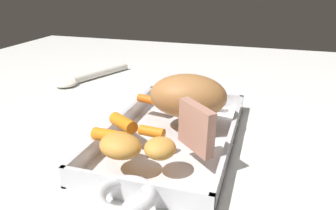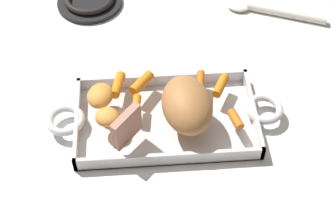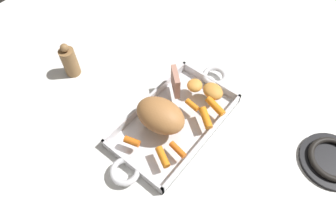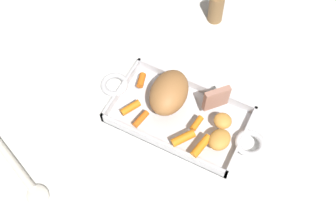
{
  "view_description": "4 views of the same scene",
  "coord_description": "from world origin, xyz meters",
  "px_view_note": "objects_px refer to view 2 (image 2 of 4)",
  "views": [
    {
      "loc": [
        0.49,
        0.15,
        0.27
      ],
      "look_at": [
        0.01,
        -0.01,
        0.07
      ],
      "focal_mm": 35.23,
      "sensor_mm": 36.0,
      "label": 1
    },
    {
      "loc": [
        0.04,
        0.62,
        0.79
      ],
      "look_at": [
        -0.0,
        0.01,
        0.07
      ],
      "focal_mm": 53.44,
      "sensor_mm": 36.0,
      "label": 2
    },
    {
      "loc": [
        -0.34,
        -0.26,
        0.72
      ],
      "look_at": [
        0.0,
        0.03,
        0.06
      ],
      "focal_mm": 31.48,
      "sensor_mm": 36.0,
      "label": 3
    },
    {
      "loc": [
        0.21,
        -0.48,
        0.93
      ],
      "look_at": [
        -0.02,
        -0.02,
        0.07
      ],
      "focal_mm": 42.74,
      "sensor_mm": 36.0,
      "label": 4
    }
  ],
  "objects_px": {
    "pork_roast": "(187,105)",
    "potato_whole": "(107,117)",
    "stove_burner_rear": "(89,0)",
    "baby_carrot_northwest": "(221,85)",
    "baby_carrot_southwest": "(118,85)",
    "roasting_dish": "(166,119)",
    "serving_spoon": "(268,10)",
    "baby_carrot_center_right": "(142,83)",
    "baby_carrot_center_left": "(200,81)",
    "roast_slice_outer": "(127,127)",
    "baby_carrot_long": "(236,119)",
    "potato_halved": "(100,96)",
    "baby_carrot_short": "(136,104)"
  },
  "relations": [
    {
      "from": "roast_slice_outer",
      "to": "baby_carrot_long",
      "type": "relative_size",
      "value": 1.68
    },
    {
      "from": "baby_carrot_long",
      "to": "potato_halved",
      "type": "height_order",
      "value": "potato_halved"
    },
    {
      "from": "baby_carrot_northwest",
      "to": "baby_carrot_center_left",
      "type": "bearing_deg",
      "value": -22.15
    },
    {
      "from": "roasting_dish",
      "to": "potato_halved",
      "type": "relative_size",
      "value": 7.6
    },
    {
      "from": "baby_carrot_southwest",
      "to": "roast_slice_outer",
      "type": "bearing_deg",
      "value": 97.64
    },
    {
      "from": "baby_carrot_center_right",
      "to": "baby_carrot_short",
      "type": "bearing_deg",
      "value": 77.23
    },
    {
      "from": "potato_halved",
      "to": "stove_burner_rear",
      "type": "xyz_separation_m",
      "value": [
        0.04,
        -0.35,
        -0.04
      ]
    },
    {
      "from": "roasting_dish",
      "to": "baby_carrot_southwest",
      "type": "xyz_separation_m",
      "value": [
        0.09,
        -0.07,
        0.03
      ]
    },
    {
      "from": "baby_carrot_long",
      "to": "baby_carrot_center_left",
      "type": "relative_size",
      "value": 0.83
    },
    {
      "from": "baby_carrot_center_right",
      "to": "stove_burner_rear",
      "type": "relative_size",
      "value": 0.38
    },
    {
      "from": "stove_burner_rear",
      "to": "serving_spoon",
      "type": "relative_size",
      "value": 0.67
    },
    {
      "from": "baby_carrot_long",
      "to": "serving_spoon",
      "type": "bearing_deg",
      "value": -111.36
    },
    {
      "from": "roasting_dish",
      "to": "serving_spoon",
      "type": "relative_size",
      "value": 1.96
    },
    {
      "from": "baby_carrot_long",
      "to": "baby_carrot_center_left",
      "type": "distance_m",
      "value": 0.12
    },
    {
      "from": "baby_carrot_center_left",
      "to": "pork_roast",
      "type": "bearing_deg",
      "value": 67.08
    },
    {
      "from": "baby_carrot_northwest",
      "to": "stove_burner_rear",
      "type": "relative_size",
      "value": 0.34
    },
    {
      "from": "baby_carrot_short",
      "to": "potato_whole",
      "type": "relative_size",
      "value": 0.89
    },
    {
      "from": "baby_carrot_northwest",
      "to": "potato_whole",
      "type": "xyz_separation_m",
      "value": [
        0.23,
        0.07,
        0.0
      ]
    },
    {
      "from": "baby_carrot_center_left",
      "to": "potato_halved",
      "type": "distance_m",
      "value": 0.21
    },
    {
      "from": "stove_burner_rear",
      "to": "pork_roast",
      "type": "bearing_deg",
      "value": 116.54
    },
    {
      "from": "baby_carrot_northwest",
      "to": "baby_carrot_southwest",
      "type": "distance_m",
      "value": 0.21
    },
    {
      "from": "baby_carrot_center_right",
      "to": "baby_carrot_center_left",
      "type": "bearing_deg",
      "value": 179.21
    },
    {
      "from": "serving_spoon",
      "to": "potato_halved",
      "type": "bearing_deg",
      "value": 56.98
    },
    {
      "from": "potato_halved",
      "to": "serving_spoon",
      "type": "relative_size",
      "value": 0.26
    },
    {
      "from": "baby_carrot_southwest",
      "to": "potato_halved",
      "type": "relative_size",
      "value": 1.01
    },
    {
      "from": "roast_slice_outer",
      "to": "stove_burner_rear",
      "type": "height_order",
      "value": "roast_slice_outer"
    },
    {
      "from": "baby_carrot_southwest",
      "to": "baby_carrot_center_left",
      "type": "height_order",
      "value": "baby_carrot_southwest"
    },
    {
      "from": "potato_halved",
      "to": "baby_carrot_short",
      "type": "bearing_deg",
      "value": 163.75
    },
    {
      "from": "roast_slice_outer",
      "to": "potato_halved",
      "type": "height_order",
      "value": "roast_slice_outer"
    },
    {
      "from": "potato_halved",
      "to": "baby_carrot_northwest",
      "type": "bearing_deg",
      "value": -176.23
    },
    {
      "from": "pork_roast",
      "to": "roast_slice_outer",
      "type": "distance_m",
      "value": 0.12
    },
    {
      "from": "baby_carrot_short",
      "to": "baby_carrot_center_left",
      "type": "distance_m",
      "value": 0.14
    },
    {
      "from": "baby_carrot_short",
      "to": "pork_roast",
      "type": "bearing_deg",
      "value": 160.44
    },
    {
      "from": "stove_burner_rear",
      "to": "baby_carrot_short",
      "type": "bearing_deg",
      "value": 105.99
    },
    {
      "from": "baby_carrot_center_right",
      "to": "potato_whole",
      "type": "distance_m",
      "value": 0.11
    },
    {
      "from": "baby_carrot_center_right",
      "to": "potato_halved",
      "type": "bearing_deg",
      "value": 22.26
    },
    {
      "from": "roasting_dish",
      "to": "pork_roast",
      "type": "distance_m",
      "value": 0.07
    },
    {
      "from": "baby_carrot_center_right",
      "to": "potato_halved",
      "type": "relative_size",
      "value": 0.98
    },
    {
      "from": "roasting_dish",
      "to": "serving_spoon",
      "type": "bearing_deg",
      "value": -130.16
    },
    {
      "from": "roasting_dish",
      "to": "potato_whole",
      "type": "relative_size",
      "value": 10.22
    },
    {
      "from": "pork_roast",
      "to": "potato_whole",
      "type": "distance_m",
      "value": 0.15
    },
    {
      "from": "pork_roast",
      "to": "baby_carrot_long",
      "type": "height_order",
      "value": "pork_roast"
    },
    {
      "from": "baby_carrot_northwest",
      "to": "baby_carrot_southwest",
      "type": "bearing_deg",
      "value": -4.58
    },
    {
      "from": "pork_roast",
      "to": "roast_slice_outer",
      "type": "bearing_deg",
      "value": 19.46
    },
    {
      "from": "baby_carrot_northwest",
      "to": "roasting_dish",
      "type": "bearing_deg",
      "value": 24.78
    },
    {
      "from": "baby_carrot_short",
      "to": "stove_burner_rear",
      "type": "bearing_deg",
      "value": -74.01
    },
    {
      "from": "roast_slice_outer",
      "to": "potato_halved",
      "type": "relative_size",
      "value": 1.11
    },
    {
      "from": "stove_burner_rear",
      "to": "serving_spoon",
      "type": "bearing_deg",
      "value": 171.35
    },
    {
      "from": "baby_carrot_northwest",
      "to": "baby_carrot_long",
      "type": "bearing_deg",
      "value": 100.45
    },
    {
      "from": "baby_carrot_short",
      "to": "baby_carrot_long",
      "type": "height_order",
      "value": "baby_carrot_long"
    }
  ]
}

